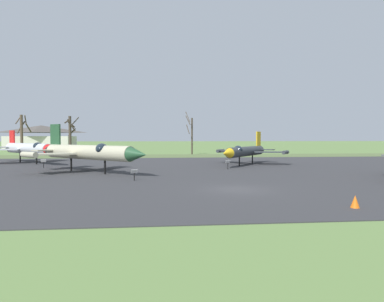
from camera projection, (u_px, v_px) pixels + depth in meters
name	position (u px, v px, depth m)	size (l,w,h in m)	color
ground_plane	(238.00, 190.00, 24.09)	(600.00, 600.00, 0.00)	#607F42
asphalt_apron	(208.00, 170.00, 38.16)	(80.37, 47.16, 0.05)	#333335
grass_verge_strip	(186.00, 156.00, 67.56)	(140.37, 12.00, 0.06)	#55673A
jet_fighter_front_left	(245.00, 151.00, 45.25)	(10.66, 12.36, 4.58)	#33383D
info_placard_front_left	(228.00, 164.00, 39.11)	(0.56, 0.36, 1.10)	black
jet_fighter_front_right	(89.00, 152.00, 35.37)	(13.37, 12.72, 5.24)	#B7B293
info_placard_front_right	(134.00, 174.00, 28.88)	(0.63, 0.42, 1.00)	black
jet_fighter_rear_left	(29.00, 148.00, 48.03)	(12.19, 13.21, 4.80)	silver
info_placard_rear_left	(43.00, 163.00, 40.91)	(0.60, 0.22, 1.09)	black
bare_tree_far_left	(22.00, 133.00, 70.71)	(2.73, 2.97, 8.43)	brown
bare_tree_left_of_center	(70.00, 133.00, 73.51)	(3.09, 3.23, 8.33)	#42382D
bare_tree_center	(191.00, 134.00, 73.30)	(1.57, 2.15, 9.32)	#42382D
visitor_building	(41.00, 137.00, 107.18)	(20.51, 11.47, 7.51)	beige
traffic_cone	(355.00, 202.00, 17.74)	(0.50, 0.50, 0.72)	orange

